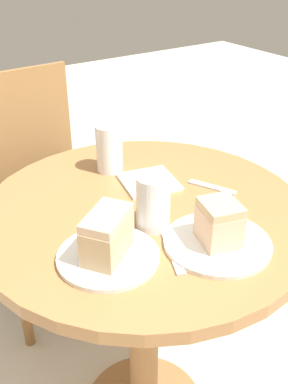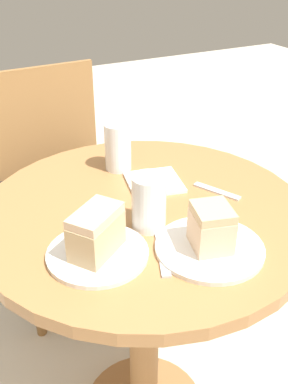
# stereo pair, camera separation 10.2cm
# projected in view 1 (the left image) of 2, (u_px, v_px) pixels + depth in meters

# --- Properties ---
(table) EXTENTS (0.76, 0.76, 0.75)m
(table) POSITION_uv_depth(u_px,v_px,m) (144.00, 267.00, 1.13)
(table) COLOR #9E6B3D
(table) RESTS_ON ground_plane
(chair) EXTENTS (0.49, 0.47, 0.87)m
(chair) POSITION_uv_depth(u_px,v_px,m) (38.00, 185.00, 1.71)
(chair) COLOR olive
(chair) RESTS_ON ground_plane
(plate_near) EXTENTS (0.20, 0.20, 0.01)m
(plate_near) POSITION_uv_depth(u_px,v_px,m) (108.00, 256.00, 0.87)
(plate_near) COLOR silver
(plate_near) RESTS_ON table
(plate_far) EXTENTS (0.22, 0.22, 0.01)m
(plate_far) POSITION_uv_depth(u_px,v_px,m) (217.00, 243.00, 0.91)
(plate_far) COLOR silver
(plate_far) RESTS_ON table
(cake_slice_near) EXTENTS (0.13, 0.12, 0.09)m
(cake_slice_near) POSITION_uv_depth(u_px,v_px,m) (107.00, 235.00, 0.85)
(cake_slice_near) COLOR tan
(cake_slice_near) RESTS_ON plate_near
(cake_slice_far) EXTENTS (0.09, 0.10, 0.09)m
(cake_slice_far) POSITION_uv_depth(u_px,v_px,m) (219.00, 223.00, 0.88)
(cake_slice_far) COLOR beige
(cake_slice_far) RESTS_ON plate_far
(glass_lemonade) EXTENTS (0.07, 0.07, 0.12)m
(glass_lemonade) POSITION_uv_depth(u_px,v_px,m) (153.00, 205.00, 0.94)
(glass_lemonade) COLOR silver
(glass_lemonade) RESTS_ON table
(glass_water) EXTENTS (0.07, 0.07, 0.13)m
(glass_water) POSITION_uv_depth(u_px,v_px,m) (109.00, 150.00, 1.17)
(glass_water) COLOR silver
(glass_water) RESTS_ON table
(napkin_stack) EXTENTS (0.16, 0.16, 0.01)m
(napkin_stack) POSITION_uv_depth(u_px,v_px,m) (149.00, 182.00, 1.13)
(napkin_stack) COLOR white
(napkin_stack) RESTS_ON table
(fork) EXTENTS (0.09, 0.18, 0.00)m
(fork) POSITION_uv_depth(u_px,v_px,m) (170.00, 245.00, 0.91)
(fork) COLOR silver
(fork) RESTS_ON table
(spoon) EXTENTS (0.07, 0.12, 0.00)m
(spoon) POSITION_uv_depth(u_px,v_px,m) (212.00, 187.00, 1.11)
(spoon) COLOR silver
(spoon) RESTS_ON table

